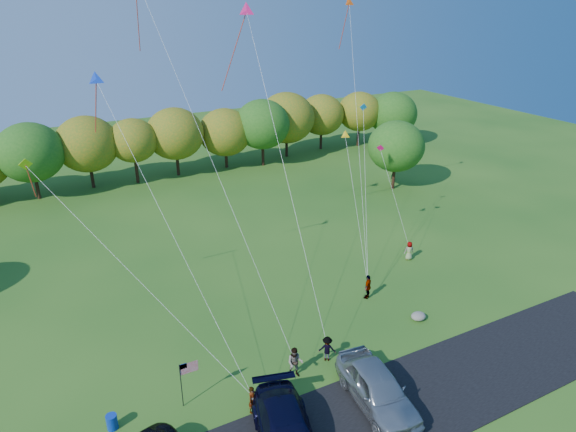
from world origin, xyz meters
name	(u,v)px	position (x,y,z in m)	size (l,w,h in m)	color
ground	(297,382)	(0.00, 0.00, 0.00)	(140.00, 140.00, 0.00)	#255718
treeline	(148,143)	(1.10, 35.78, 4.73)	(75.70, 27.53, 8.33)	#3A2015
minivan_silver	(377,388)	(2.83, -3.35, 1.07)	(2.38, 5.92, 2.02)	#9B9FA5
flyer_a	(253,400)	(-2.99, -0.80, 0.76)	(0.55, 0.36, 1.52)	#4C4C59
flyer_b	(295,362)	(0.17, 0.53, 0.92)	(0.89, 0.69, 1.83)	#4C4C59
flyer_c	(327,349)	(2.46, 0.87, 0.78)	(1.01, 0.58, 1.56)	#4C4C59
flyer_d	(368,287)	(8.46, 5.21, 0.90)	(1.05, 0.44, 1.80)	#4C4C59
flyer_e	(409,251)	(14.74, 8.31, 0.77)	(0.75, 0.49, 1.54)	#4C4C59
trash_barrel	(112,422)	(-9.51, 1.38, 0.40)	(0.53, 0.53, 0.80)	#0B2FA7
flag_assembly	(186,373)	(-5.72, 1.21, 1.99)	(0.98, 0.63, 2.64)	black
boulder_near	(362,356)	(4.22, -0.11, 0.32)	(1.29, 1.01, 0.64)	gray
boulder_far	(418,316)	(9.85, 1.50, 0.26)	(1.00, 0.84, 0.52)	gray
kites_aloft	(234,37)	(2.47, 13.29, 17.00)	(25.41, 6.59, 12.99)	#EF1A6E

